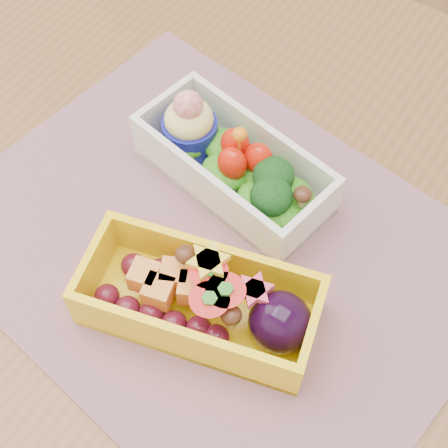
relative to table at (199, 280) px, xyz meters
The scene contains 5 objects.
ground 0.65m from the table, ahead, with size 3.00×3.00×0.00m, color olive.
table is the anchor object (origin of this frame).
placemat 0.10m from the table, 17.18° to the right, with size 0.45×0.35×0.00m, color gray.
bento_white 0.14m from the table, 91.41° to the left, with size 0.20×0.11×0.08m.
bento_yellow 0.16m from the table, 50.03° to the right, with size 0.20×0.13×0.06m.
Camera 1 is at (0.19, -0.24, 1.24)m, focal length 51.65 mm.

